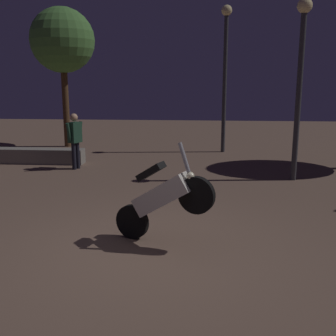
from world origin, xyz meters
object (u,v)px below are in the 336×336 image
motorcycle_white_foreground (163,198)px  streetlamp_near (225,61)px  person_rider_beside (75,136)px  streetlamp_far (301,66)px

motorcycle_white_foreground → streetlamp_near: streetlamp_near is taller
person_rider_beside → streetlamp_far: size_ratio=0.36×
streetlamp_far → person_rider_beside: bearing=172.0°
person_rider_beside → streetlamp_near: size_ratio=0.32×
motorcycle_white_foreground → streetlamp_far: bearing=77.4°
streetlamp_near → streetlamp_far: (1.59, -4.02, -0.30)m
streetlamp_far → motorcycle_white_foreground: bearing=-123.9°
streetlamp_near → streetlamp_far: bearing=-68.5°
person_rider_beside → motorcycle_white_foreground: bearing=-36.3°
person_rider_beside → streetlamp_far: 6.29m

